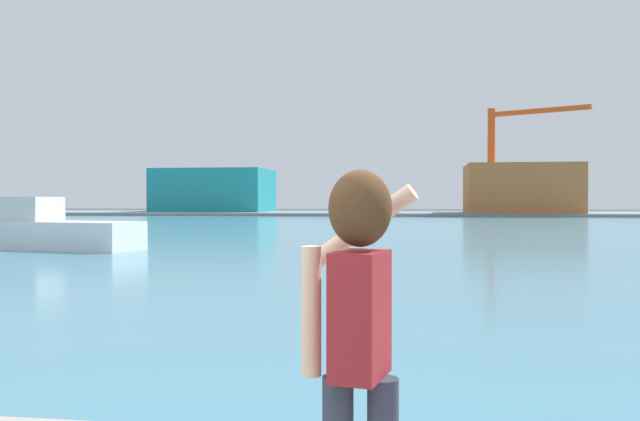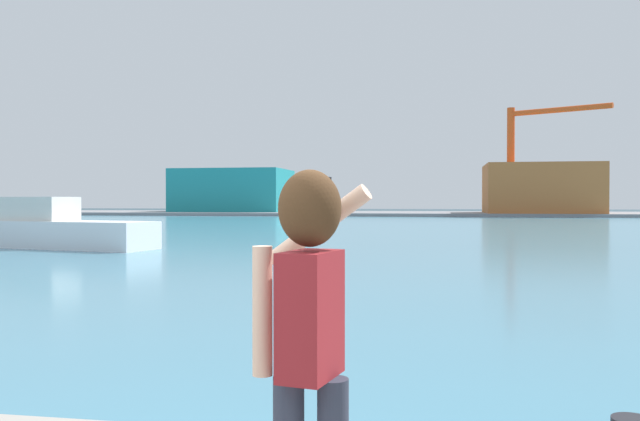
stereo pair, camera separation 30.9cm
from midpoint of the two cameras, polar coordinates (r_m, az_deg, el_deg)
name	(u,v)px [view 1 (the left image)]	position (r m, az deg, el deg)	size (l,w,h in m)	color
ground_plane	(402,227)	(52.55, 6.87, -1.40)	(220.00, 220.00, 0.00)	#334751
harbor_water	(403,226)	(54.54, 6.93, -1.30)	(140.00, 100.00, 0.02)	teal
far_shore_dock	(409,214)	(94.52, 7.56, -0.27)	(140.00, 20.00, 0.42)	gray
person_photographer	(358,322)	(2.98, 0.30, -9.55)	(0.53, 0.57, 1.74)	#2D3342
boat_moored	(39,230)	(30.83, -23.24, -1.54)	(9.24, 4.12, 2.20)	white
warehouse_left	(214,191)	(100.65, -9.12, 1.70)	(16.26, 12.15, 6.28)	teal
warehouse_right	(520,189)	(92.56, 16.71, 1.80)	(14.28, 12.26, 6.44)	#B26633
port_crane	(506,146)	(90.70, 15.54, 5.37)	(11.85, 6.88, 13.85)	#D84C19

